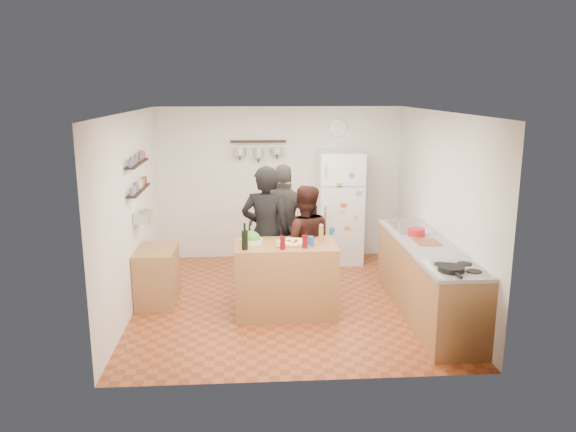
{
  "coord_description": "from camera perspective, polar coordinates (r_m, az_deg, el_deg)",
  "views": [
    {
      "loc": [
        -0.49,
        -7.06,
        2.8
      ],
      "look_at": [
        0.0,
        0.1,
        1.15
      ],
      "focal_mm": 35.0,
      "sensor_mm": 36.0,
      "label": 1
    }
  ],
  "objects": [
    {
      "name": "wall_clock",
      "position": [
        9.28,
        5.09,
        8.88
      ],
      "size": [
        0.3,
        0.03,
        0.3
      ],
      "primitive_type": "cylinder",
      "rotation": [
        1.57,
        0.0,
        0.0
      ],
      "color": "silver",
      "rests_on": "back_wall"
    },
    {
      "name": "pizza",
      "position": [
        6.93,
        0.42,
        -2.64
      ],
      "size": [
        0.34,
        0.34,
        0.02
      ],
      "primitive_type": "cylinder",
      "color": "beige",
      "rests_on": "pizza_board"
    },
    {
      "name": "prep_island",
      "position": [
        7.09,
        -0.25,
        -6.38
      ],
      "size": [
        1.25,
        0.72,
        0.91
      ],
      "primitive_type": "cube",
      "color": "olive",
      "rests_on": "floor"
    },
    {
      "name": "side_table",
      "position": [
        7.68,
        -13.14,
        -5.89
      ],
      "size": [
        0.5,
        0.8,
        0.73
      ],
      "primitive_type": "cube",
      "color": "#A86B46",
      "rests_on": "floor"
    },
    {
      "name": "cutting_board",
      "position": [
        7.19,
        13.98,
        -2.69
      ],
      "size": [
        0.3,
        0.4,
        0.02
      ],
      "primitive_type": "cube",
      "color": "brown",
      "rests_on": "counter_run"
    },
    {
      "name": "fridge",
      "position": [
        9.13,
        5.26,
        0.88
      ],
      "size": [
        0.7,
        0.68,
        1.8
      ],
      "primitive_type": "cube",
      "color": "white",
      "rests_on": "floor"
    },
    {
      "name": "spice_shelf_upper",
      "position": [
        7.46,
        -15.07,
        5.19
      ],
      "size": [
        0.12,
        1.0,
        0.02
      ],
      "primitive_type": "cube",
      "color": "black",
      "rests_on": "left_wall"
    },
    {
      "name": "wine_glass_far",
      "position": [
        6.75,
        1.72,
        -2.61
      ],
      "size": [
        0.07,
        0.07,
        0.16
      ],
      "primitive_type": "cylinder",
      "color": "#610810",
      "rests_on": "prep_island"
    },
    {
      "name": "counter_run",
      "position": [
        7.26,
        13.96,
        -6.34
      ],
      "size": [
        0.63,
        2.63,
        0.9
      ],
      "primitive_type": "cube",
      "color": "#9E7042",
      "rests_on": "floor"
    },
    {
      "name": "spice_shelf_lower",
      "position": [
        7.52,
        -14.91,
        2.55
      ],
      "size": [
        0.12,
        1.0,
        0.02
      ],
      "primitive_type": "cube",
      "color": "black",
      "rests_on": "left_wall"
    },
    {
      "name": "red_bowl",
      "position": [
        7.46,
        12.89,
        -1.62
      ],
      "size": [
        0.22,
        0.22,
        0.09
      ],
      "primitive_type": "cylinder",
      "color": "#B4141C",
      "rests_on": "counter_run"
    },
    {
      "name": "room_shell",
      "position": [
        7.62,
        -0.15,
        1.22
      ],
      "size": [
        4.2,
        4.2,
        4.2
      ],
      "color": "brown",
      "rests_on": "ground"
    },
    {
      "name": "pepper_mill",
      "position": [
        7.02,
        3.39,
        -1.92
      ],
      "size": [
        0.06,
        0.06,
        0.19
      ],
      "primitive_type": "cylinder",
      "color": "olive",
      "rests_on": "prep_island"
    },
    {
      "name": "skillet",
      "position": [
        6.14,
        16.25,
        -5.17
      ],
      "size": [
        0.28,
        0.28,
        0.05
      ],
      "primitive_type": "cylinder",
      "color": "black",
      "rests_on": "stove_top"
    },
    {
      "name": "salad_bowl",
      "position": [
        6.98,
        -3.73,
        -2.56
      ],
      "size": [
        0.27,
        0.27,
        0.05
      ],
      "primitive_type": "cylinder",
      "color": "silver",
      "rests_on": "prep_island"
    },
    {
      "name": "wine_glass_near",
      "position": [
        6.7,
        -0.55,
        -2.77
      ],
      "size": [
        0.06,
        0.06,
        0.15
      ],
      "primitive_type": "cylinder",
      "color": "#61080E",
      "rests_on": "prep_island"
    },
    {
      "name": "salt_canister",
      "position": [
        6.84,
        2.32,
        -2.58
      ],
      "size": [
        0.07,
        0.07,
        0.12
      ],
      "primitive_type": "cylinder",
      "color": "#1A488F",
      "rests_on": "prep_island"
    },
    {
      "name": "pizza_board",
      "position": [
        6.93,
        0.42,
        -2.79
      ],
      "size": [
        0.42,
        0.34,
        0.02
      ],
      "primitive_type": "cube",
      "color": "olive",
      "rests_on": "prep_island"
    },
    {
      "name": "pot_rack",
      "position": [
        9.1,
        -3.04,
        7.57
      ],
      "size": [
        0.9,
        0.04,
        0.04
      ],
      "primitive_type": "cube",
      "color": "black",
      "rests_on": "back_wall"
    },
    {
      "name": "stove_top",
      "position": [
        6.27,
        16.8,
        -5.18
      ],
      "size": [
        0.6,
        0.62,
        0.02
      ],
      "primitive_type": "cube",
      "color": "white",
      "rests_on": "counter_run"
    },
    {
      "name": "person_left",
      "position": [
        7.44,
        -2.23,
        -1.78
      ],
      "size": [
        0.74,
        0.56,
        1.82
      ],
      "primitive_type": "imported",
      "rotation": [
        0.0,
        0.0,
        2.93
      ],
      "color": "black",
      "rests_on": "floor"
    },
    {
      "name": "person_back",
      "position": [
        7.91,
        -0.37,
        -1.1
      ],
      "size": [
        1.09,
        0.61,
        1.76
      ],
      "primitive_type": "imported",
      "rotation": [
        0.0,
        0.0,
        2.96
      ],
      "color": "#302E2B",
      "rests_on": "floor"
    },
    {
      "name": "wine_bottle",
      "position": [
        6.69,
        -4.41,
        -2.46
      ],
      "size": [
        0.08,
        0.08,
        0.23
      ],
      "primitive_type": "cylinder",
      "color": "black",
      "rests_on": "prep_island"
    },
    {
      "name": "produce_basket",
      "position": [
        7.58,
        -14.54,
        -0.05
      ],
      "size": [
        0.18,
        0.35,
        0.14
      ],
      "primitive_type": "cube",
      "color": "silver",
      "rests_on": "left_wall"
    },
    {
      "name": "person_center",
      "position": [
        7.48,
        1.68,
        -2.75
      ],
      "size": [
        0.79,
        0.64,
        1.56
      ],
      "primitive_type": "imported",
      "rotation": [
        0.0,
        0.0,
        3.08
      ],
      "color": "black",
      "rests_on": "floor"
    },
    {
      "name": "sink",
      "position": [
        7.91,
        12.29,
        -1.15
      ],
      "size": [
        0.5,
        0.8,
        0.03
      ],
      "primitive_type": "cube",
      "color": "silver",
      "rests_on": "counter_run"
    }
  ]
}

